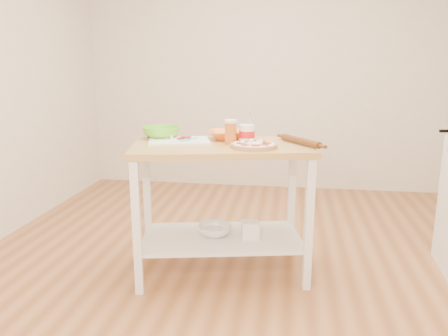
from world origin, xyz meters
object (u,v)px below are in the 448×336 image
yogurt_tub (247,134)px  rolling_pin (300,141)px  shelf_glass_bowl (215,230)px  prep_island (222,182)px  cutting_board (179,140)px  spatula (188,139)px  knife (161,136)px  orange_bowl (227,135)px  beer_pint (231,132)px  shelf_bin (250,229)px  pizza (254,145)px  green_bowl (161,133)px

yogurt_tub → rolling_pin: (0.35, 0.00, -0.04)m
shelf_glass_bowl → prep_island: bearing=-16.1°
cutting_board → spatula: bearing=-18.7°
knife → yogurt_tub: (0.61, -0.10, 0.04)m
prep_island → orange_bowl: (0.01, 0.20, 0.28)m
shelf_glass_bowl → beer_pint: bearing=0.8°
prep_island → yogurt_tub: yogurt_tub is taller
cutting_board → shelf_bin: cutting_board is taller
spatula → yogurt_tub: 0.40m
pizza → green_bowl: (-0.67, 0.26, 0.02)m
prep_island → knife: size_ratio=5.12×
shelf_bin → prep_island: bearing=-176.8°
prep_island → cutting_board: 0.40m
green_bowl → beer_pint: bearing=-17.0°
cutting_board → yogurt_tub: size_ratio=2.13×
pizza → rolling_pin: (0.29, 0.15, 0.01)m
green_bowl → orange_bowl: bearing=3.4°
pizza → knife: 0.71m
orange_bowl → pizza: bearing=-53.8°
yogurt_tub → knife: bearing=170.5°
shelf_bin → pizza: bearing=-76.9°
cutting_board → rolling_pin: size_ratio=1.22×
beer_pint → shelf_bin: bearing=-2.1°
prep_island → cutting_board: cutting_board is taller
prep_island → yogurt_tub: size_ratio=5.73×
green_bowl → beer_pint: beer_pint is taller
spatula → shelf_glass_bowl: 0.65m
prep_island → shelf_glass_bowl: prep_island is taller
rolling_pin → orange_bowl: bearing=164.5°
prep_island → cutting_board: size_ratio=2.69×
spatula → knife: size_ratio=0.57×
rolling_pin → shelf_glass_bowl: size_ratio=1.64×
pizza → green_bowl: bearing=159.1°
spatula → orange_bowl: size_ratio=0.54×
green_bowl → cutting_board: bearing=-34.9°
cutting_board → yogurt_tub: bearing=-16.1°
yogurt_tub → beer_pint: bearing=-156.8°
spatula → knife: bearing=111.2°
beer_pint → shelf_bin: beer_pint is taller
cutting_board → shelf_glass_bowl: (0.25, -0.05, -0.61)m
pizza → spatula: bearing=162.1°
prep_island → rolling_pin: bearing=7.1°
rolling_pin → green_bowl: bearing=173.5°
orange_bowl → yogurt_tub: yogurt_tub is taller
knife → shelf_glass_bowl: knife is taller
pizza → beer_pint: bearing=147.9°
orange_bowl → rolling_pin: bearing=-15.5°
pizza → shelf_bin: (-0.02, 0.09, -0.60)m
pizza → yogurt_tub: (-0.06, 0.14, 0.05)m
spatula → shelf_glass_bowl: bearing=-58.4°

